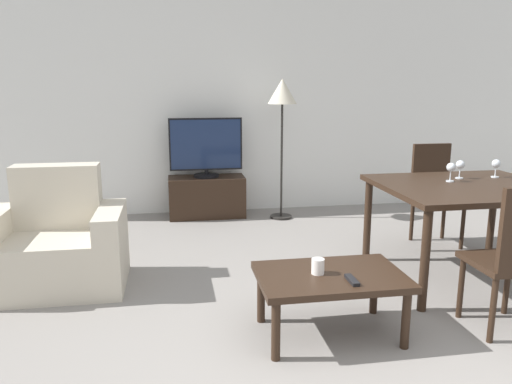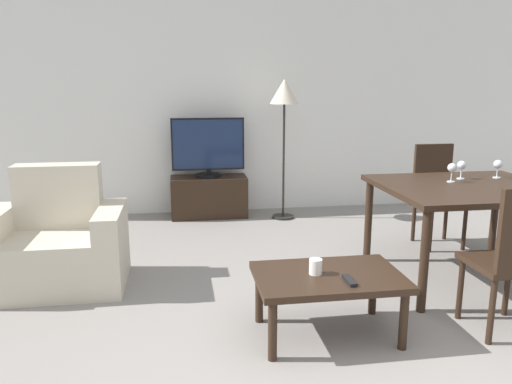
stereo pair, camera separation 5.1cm
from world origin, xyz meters
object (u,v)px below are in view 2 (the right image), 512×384
Objects in this scene: floor_lamp at (284,100)px; dining_table at (468,195)px; tv_stand at (209,196)px; dining_chair_far at (436,190)px; cup_white_near at (316,267)px; remote_primary at (349,281)px; wine_glass_left at (452,169)px; armchair at (56,246)px; wine_glass_center at (462,166)px; coffee_table at (328,282)px; tv at (208,147)px; wine_glass_right at (498,165)px.

dining_table is at bearing -62.86° from floor_lamp.
tv_stand is 0.55× the size of floor_lamp.
dining_chair_far is 10.11× the size of cup_white_near.
remote_primary is at bearing -43.74° from cup_white_near.
dining_chair_far is at bearing 44.33° from cup_white_near.
wine_glass_left reaches higher than remote_primary.
floor_lamp reaches higher than tv_stand.
remote_primary is 1.65× the size of cup_white_near.
armchair is 3.02m from wine_glass_left.
remote_primary is 1.03× the size of wine_glass_center.
coffee_table is 0.93× the size of dining_chair_far.
armchair reaches higher than coffee_table.
armchair is 2.18m from remote_primary.
dining_chair_far is at bearing -32.35° from tv.
coffee_table is 2.81m from floor_lamp.
dining_table is 0.84× the size of floor_lamp.
wine_glass_left is at bearing -4.18° from armchair.
dining_table is 2.27m from floor_lamp.
tv_stand is 2.41m from dining_chair_far.
wine_glass_center reaches higher than coffee_table.
dining_table is 1.38× the size of dining_chair_far.
remote_primary is (-1.20, -0.83, -0.26)m from dining_table.
wine_glass_center is 0.31m from wine_glass_right.
coffee_table is at bearing -96.13° from floor_lamp.
armchair is at bearing 148.54° from cup_white_near.
wine_glass_center is at bearing 73.55° from dining_table.
floor_lamp reaches higher than armchair.
dining_chair_far is 0.61× the size of floor_lamp.
dining_table is 1.48m from remote_primary.
wine_glass_left reaches higher than tv_stand.
coffee_table is 5.87× the size of wine_glass_right.
tv is at bearing 165.97° from floor_lamp.
wine_glass_left is at bearing -49.26° from tv_stand.
tv_stand is at bearing 147.60° from dining_chair_far.
dining_table is at bearing 28.38° from coffee_table.
cup_white_near is at bearing 172.39° from coffee_table.
dining_table reaches higher than coffee_table.
floor_lamp reaches higher than coffee_table.
tv_stand is 1.05× the size of tv.
dining_table is at bearing 34.65° from remote_primary.
armchair is 1.97m from cup_white_near.
wine_glass_center is at bearing 179.41° from wine_glass_right.
cup_white_near is (-1.35, -0.68, -0.23)m from dining_table.
dining_chair_far is (0.22, 0.86, -0.15)m from dining_table.
floor_lamp is 2.92m from remote_primary.
wine_glass_right is at bearing -1.96° from armchair.
dining_chair_far is 6.14× the size of remote_primary.
cup_white_near is (-1.57, -1.54, -0.07)m from dining_chair_far.
cup_white_near is 1.57m from wine_glass_left.
wine_glass_right is (1.65, 0.92, 0.50)m from coffee_table.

